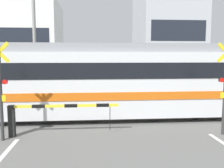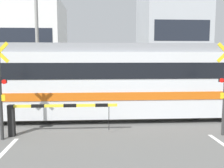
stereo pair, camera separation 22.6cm
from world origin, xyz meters
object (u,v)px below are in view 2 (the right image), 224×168
(commuter_train, at_px, (87,79))
(crossing_barrier_far, at_px, (152,89))
(crossing_signal_left, at_px, (0,87))
(crossing_barrier_near, at_px, (39,113))
(pedestrian, at_px, (120,81))

(commuter_train, xyz_separation_m, crossing_barrier_far, (3.68, 3.23, -0.95))
(crossing_barrier_far, distance_m, crossing_signal_left, 8.89)
(crossing_barrier_near, relative_size, crossing_barrier_far, 1.00)
(commuter_train, height_order, crossing_signal_left, commuter_train)
(commuter_train, bearing_deg, crossing_barrier_far, 41.32)
(pedestrian, bearing_deg, crossing_barrier_near, -112.92)
(commuter_train, height_order, crossing_barrier_far, commuter_train)
(commuter_train, relative_size, crossing_barrier_far, 4.09)
(crossing_barrier_near, height_order, crossing_barrier_far, same)
(crossing_signal_left, bearing_deg, commuter_train, 47.14)
(crossing_barrier_far, xyz_separation_m, crossing_signal_left, (-6.36, -6.13, 0.97))
(pedestrian, bearing_deg, commuter_train, -109.12)
(crossing_barrier_far, height_order, crossing_signal_left, crossing_signal_left)
(crossing_barrier_near, xyz_separation_m, crossing_signal_left, (-1.15, -0.34, 0.97))
(crossing_barrier_far, height_order, pedestrian, pedestrian)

